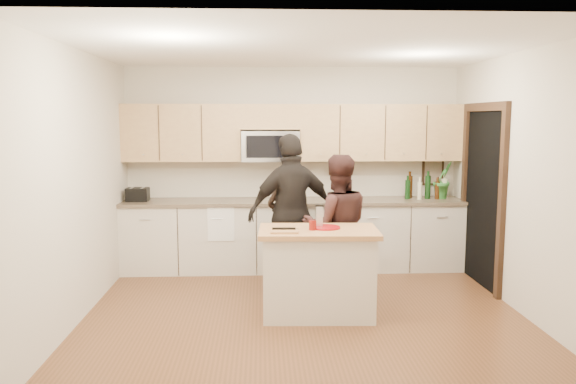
{
  "coord_description": "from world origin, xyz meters",
  "views": [
    {
      "loc": [
        -0.44,
        -5.67,
        2.01
      ],
      "look_at": [
        -0.15,
        0.35,
        1.22
      ],
      "focal_mm": 35.0,
      "sensor_mm": 36.0,
      "label": 1
    }
  ],
  "objects_px": {
    "island": "(318,272)",
    "woman_left": "(289,224)",
    "woman_center": "(337,226)",
    "woman_right": "(292,213)",
    "toaster": "(138,194)"
  },
  "relations": [
    {
      "from": "island",
      "to": "woman_right",
      "type": "xyz_separation_m",
      "value": [
        -0.22,
        0.91,
        0.47
      ]
    },
    {
      "from": "woman_center",
      "to": "woman_right",
      "type": "relative_size",
      "value": 0.88
    },
    {
      "from": "toaster",
      "to": "woman_center",
      "type": "distance_m",
      "value": 2.74
    },
    {
      "from": "toaster",
      "to": "woman_center",
      "type": "relative_size",
      "value": 0.17
    },
    {
      "from": "island",
      "to": "woman_center",
      "type": "height_order",
      "value": "woman_center"
    },
    {
      "from": "toaster",
      "to": "woman_right",
      "type": "distance_m",
      "value": 2.16
    },
    {
      "from": "woman_center",
      "to": "woman_left",
      "type": "bearing_deg",
      "value": -46.7
    },
    {
      "from": "island",
      "to": "woman_left",
      "type": "relative_size",
      "value": 0.82
    },
    {
      "from": "woman_left",
      "to": "toaster",
      "type": "bearing_deg",
      "value": 2.26
    },
    {
      "from": "toaster",
      "to": "woman_right",
      "type": "xyz_separation_m",
      "value": [
        1.97,
        -0.88,
        -0.11
      ]
    },
    {
      "from": "toaster",
      "to": "woman_left",
      "type": "bearing_deg",
      "value": -19.64
    },
    {
      "from": "woman_left",
      "to": "woman_center",
      "type": "bearing_deg",
      "value": 158.85
    },
    {
      "from": "island",
      "to": "woman_center",
      "type": "bearing_deg",
      "value": 68.36
    },
    {
      "from": "island",
      "to": "woman_right",
      "type": "height_order",
      "value": "woman_right"
    },
    {
      "from": "island",
      "to": "woman_center",
      "type": "distance_m",
      "value": 0.75
    }
  ]
}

